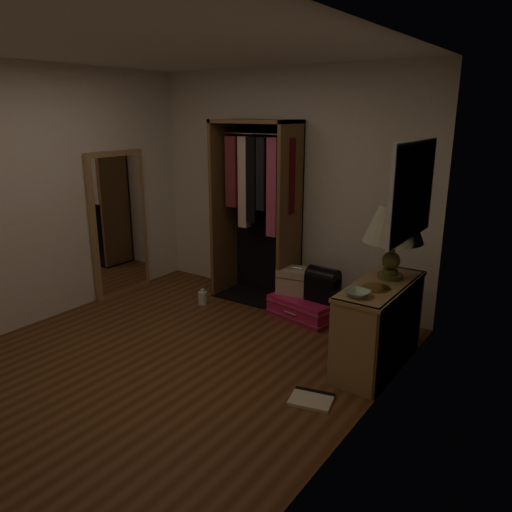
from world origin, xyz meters
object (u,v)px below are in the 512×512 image
floor_mirror (119,224)px  table_lamp (394,226)px  console_bookshelf (380,322)px  white_jug (203,298)px  pink_suitcase (306,307)px  open_wardrobe (258,197)px  train_case (297,281)px  black_bag (323,283)px

floor_mirror → table_lamp: (3.24, 0.19, 0.36)m
console_bookshelf → white_jug: bearing=174.7°
pink_suitcase → white_jug: bearing=-151.9°
open_wardrobe → train_case: 1.04m
open_wardrobe → white_jug: (-0.41, -0.54, -1.13)m
black_bag → open_wardrobe: bearing=174.2°
black_bag → console_bookshelf: bearing=-30.6°
train_case → console_bookshelf: bearing=-38.0°
table_lamp → train_case: bearing=158.7°
floor_mirror → black_bag: (2.39, 0.61, -0.44)m
white_jug → black_bag: bearing=15.9°
train_case → table_lamp: size_ratio=0.67×
console_bookshelf → pink_suitcase: bearing=151.0°
train_case → floor_mirror: bearing=-172.8°
console_bookshelf → floor_mirror: size_ratio=0.66×
table_lamp → open_wardrobe: bearing=161.9°
floor_mirror → pink_suitcase: size_ratio=2.10×
table_lamp → black_bag: bearing=153.5°
pink_suitcase → table_lamp: table_lamp is taller
pink_suitcase → black_bag: size_ratio=2.24×
console_bookshelf → white_jug: 2.21m
floor_mirror → train_case: (2.06, 0.65, -0.49)m
open_wardrobe → white_jug: bearing=-127.0°
floor_mirror → table_lamp: 3.27m
open_wardrobe → black_bag: open_wardrobe is taller
console_bookshelf → open_wardrobe: (-1.77, 0.74, 0.81)m
black_bag → white_jug: 1.42m
train_case → white_jug: bearing=-167.7°
console_bookshelf → floor_mirror: bearing=-179.5°
floor_mirror → pink_suitcase: (2.21, 0.60, -0.74)m
console_bookshelf → train_case: (-1.18, 0.62, -0.04)m
console_bookshelf → open_wardrobe: open_wardrobe is taller
black_bag → white_jug: size_ratio=1.98×
table_lamp → white_jug: 2.46m
pink_suitcase → table_lamp: size_ratio=1.21×
floor_mirror → open_wardrobe: bearing=27.8°
open_wardrobe → pink_suitcase: (0.75, -0.17, -1.10)m
console_bookshelf → table_lamp: table_lamp is taller
pink_suitcase → console_bookshelf: bearing=-18.5°
open_wardrobe → table_lamp: size_ratio=3.06×
open_wardrobe → pink_suitcase: 1.34m
console_bookshelf → pink_suitcase: (-1.03, 0.57, -0.29)m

